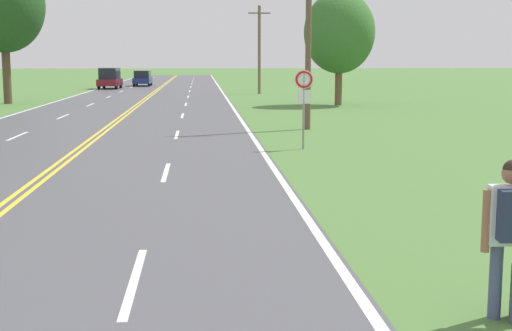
# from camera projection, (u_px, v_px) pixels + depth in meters

# --- Properties ---
(hitchhiker_person) EXTENTS (0.62, 0.46, 1.82)m
(hitchhiker_person) POSITION_uv_depth(u_px,v_px,m) (511.00, 224.00, 7.74)
(hitchhiker_person) COLOR #475175
(hitchhiker_person) RESTS_ON ground
(traffic_sign) EXTENTS (0.60, 0.10, 2.53)m
(traffic_sign) POSITION_uv_depth(u_px,v_px,m) (304.00, 90.00, 22.64)
(traffic_sign) COLOR gray
(traffic_sign) RESTS_ON ground
(utility_pole_midground) EXTENTS (1.80, 0.24, 8.21)m
(utility_pole_midground) POSITION_uv_depth(u_px,v_px,m) (309.00, 24.00, 28.62)
(utility_pole_midground) COLOR brown
(utility_pole_midground) RESTS_ON ground
(utility_pole_far) EXTENTS (1.80, 0.24, 7.07)m
(utility_pole_far) POSITION_uv_depth(u_px,v_px,m) (259.00, 48.00, 57.62)
(utility_pole_far) COLOR brown
(utility_pole_far) RESTS_ON ground
(tree_left_verge) EXTENTS (5.14, 5.14, 9.14)m
(tree_left_verge) POSITION_uv_depth(u_px,v_px,m) (3.00, 6.00, 44.69)
(tree_left_verge) COLOR brown
(tree_left_verge) RESTS_ON ground
(tree_mid_treeline) EXTENTS (4.35, 4.35, 6.96)m
(tree_mid_treeline) POSITION_uv_depth(u_px,v_px,m) (339.00, 33.00, 43.53)
(tree_mid_treeline) COLOR brown
(tree_mid_treeline) RESTS_ON ground
(car_maroon_van_mid_near) EXTENTS (2.01, 4.31, 1.97)m
(car_maroon_van_mid_near) POSITION_uv_depth(u_px,v_px,m) (110.00, 78.00, 67.43)
(car_maroon_van_mid_near) COLOR black
(car_maroon_van_mid_near) RESTS_ON ground
(car_dark_blue_van_mid_far) EXTENTS (1.77, 4.48, 1.61)m
(car_dark_blue_van_mid_far) POSITION_uv_depth(u_px,v_px,m) (143.00, 78.00, 74.16)
(car_dark_blue_van_mid_far) COLOR black
(car_dark_blue_van_mid_far) RESTS_ON ground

